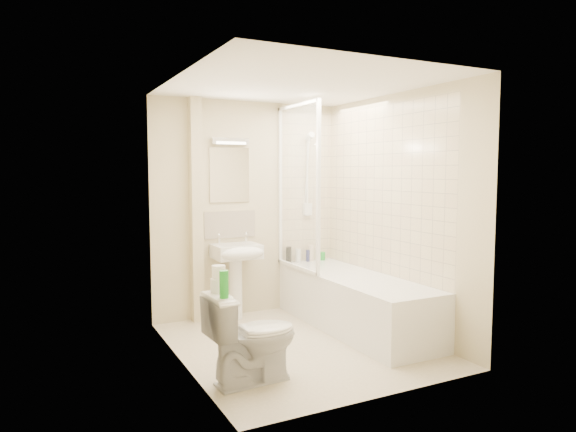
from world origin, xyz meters
name	(u,v)px	position (x,y,z in m)	size (l,w,h in m)	color
floor	(300,345)	(0.00, 0.00, 0.00)	(2.50, 2.50, 0.00)	beige
wall_back	(248,209)	(0.00, 1.25, 1.20)	(2.20, 0.02, 2.40)	beige
wall_left	(182,223)	(-1.10, 0.00, 1.20)	(0.02, 2.50, 2.40)	beige
wall_right	(395,213)	(1.10, 0.00, 1.20)	(0.02, 2.50, 2.40)	beige
ceiling	(300,84)	(0.00, 0.00, 2.40)	(2.20, 2.50, 0.02)	white
tile_back	(306,188)	(0.75, 1.24, 1.42)	(0.70, 0.01, 1.75)	beige
tile_right	(383,190)	(1.09, 0.20, 1.42)	(0.01, 2.10, 1.75)	beige
pipe_boxing	(196,211)	(-0.62, 1.19, 1.20)	(0.12, 0.12, 2.40)	beige
splashback	(230,224)	(-0.22, 1.24, 1.03)	(0.60, 0.01, 0.30)	beige
mirror	(230,175)	(-0.22, 1.24, 1.58)	(0.46, 0.01, 0.60)	white
strip_light	(230,141)	(-0.22, 1.22, 1.95)	(0.42, 0.07, 0.07)	silver
bathtub	(354,301)	(0.75, 0.20, 0.29)	(0.70, 2.10, 0.55)	white
shower_screen	(298,187)	(0.40, 0.80, 1.45)	(0.04, 0.92, 1.80)	white
shower_fixture	(308,178)	(0.75, 1.19, 1.55)	(0.10, 0.16, 0.99)	white
pedestal_sink	(238,260)	(-0.22, 1.01, 0.66)	(0.49, 0.46, 0.95)	white
bottle_black_a	(289,255)	(0.47, 1.16, 0.65)	(0.06, 0.06, 0.19)	black
bottle_white_a	(298,256)	(0.60, 1.16, 0.63)	(0.06, 0.06, 0.16)	white
bottle_blue	(308,256)	(0.73, 1.16, 0.62)	(0.05, 0.05, 0.14)	#131855
bottle_cream	(311,253)	(0.77, 1.16, 0.65)	(0.07, 0.07, 0.19)	beige
bottle_green	(322,256)	(0.93, 1.16, 0.60)	(0.07, 0.07, 0.10)	green
toilet	(253,336)	(-0.72, -0.58, 0.36)	(0.73, 0.44, 0.72)	white
toilet_roll_lower	(218,285)	(-0.98, -0.53, 0.77)	(0.11, 0.11, 0.11)	white
toilet_roll_upper	(219,272)	(-0.96, -0.51, 0.87)	(0.10, 0.10, 0.10)	white
green_bottle	(224,284)	(-0.99, -0.71, 0.82)	(0.07, 0.07, 0.20)	green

